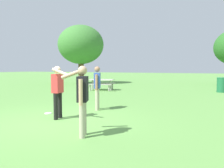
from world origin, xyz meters
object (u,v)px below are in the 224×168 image
(person_catcher, at_px, (82,95))
(person_thrower, at_px, (97,85))
(picnic_table_near, at_px, (102,82))
(trash_can_beside_table, at_px, (221,85))
(person_bystander, at_px, (58,88))
(tree_tall_left, at_px, (81,45))
(frisbee, at_px, (48,113))

(person_catcher, bearing_deg, person_thrower, 111.93)
(picnic_table_near, distance_m, trash_can_beside_table, 7.89)
(person_thrower, distance_m, picnic_table_near, 7.44)
(person_thrower, xyz_separation_m, person_bystander, (-0.39, -1.86, 0.02))
(trash_can_beside_table, bearing_deg, person_catcher, -105.26)
(person_thrower, height_order, picnic_table_near, person_thrower)
(person_thrower, height_order, tree_tall_left, tree_tall_left)
(person_thrower, bearing_deg, person_catcher, -68.07)
(person_thrower, distance_m, tree_tall_left, 14.49)
(person_thrower, height_order, frisbee, person_thrower)
(person_catcher, relative_size, picnic_table_near, 0.83)
(person_thrower, bearing_deg, trash_can_beside_table, 62.66)
(person_thrower, bearing_deg, picnic_table_near, 115.57)
(person_thrower, height_order, person_bystander, same)
(frisbee, xyz_separation_m, trash_can_beside_table, (5.66, 9.96, 0.47))
(person_bystander, bearing_deg, frisbee, 148.72)
(person_catcher, distance_m, frisbee, 3.17)
(person_bystander, xyz_separation_m, frisbee, (-0.83, 0.50, -0.95))
(trash_can_beside_table, distance_m, tree_tall_left, 13.26)
(frisbee, bearing_deg, tree_tall_left, 117.42)
(picnic_table_near, relative_size, tree_tall_left, 0.34)
(trash_can_beside_table, height_order, tree_tall_left, tree_tall_left)
(person_thrower, xyz_separation_m, frisbee, (-1.22, -1.36, -0.93))
(trash_can_beside_table, relative_size, tree_tall_left, 0.17)
(person_bystander, distance_m, picnic_table_near, 9.02)
(person_bystander, xyz_separation_m, tree_tall_left, (-7.62, 13.59, 2.83))
(person_bystander, xyz_separation_m, picnic_table_near, (-2.82, 8.56, -0.40))
(person_catcher, xyz_separation_m, trash_can_beside_table, (3.20, 11.71, -0.48))
(person_bystander, height_order, picnic_table_near, person_bystander)
(person_bystander, bearing_deg, person_thrower, 78.15)
(person_bystander, height_order, frisbee, person_bystander)
(trash_can_beside_table, bearing_deg, person_bystander, -114.81)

